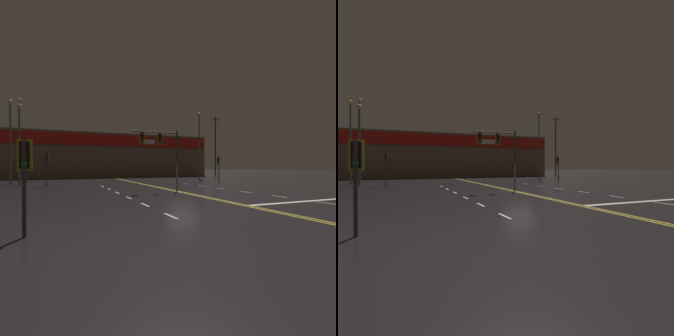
# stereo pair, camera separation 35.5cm
# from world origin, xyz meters

# --- Properties ---
(ground_plane) EXTENTS (200.00, 200.00, 0.00)m
(ground_plane) POSITION_xyz_m (0.00, 0.00, 0.00)
(ground_plane) COLOR black
(road_markings) EXTENTS (14.97, 60.00, 0.01)m
(road_markings) POSITION_xyz_m (0.96, -1.52, 0.00)
(road_markings) COLOR gold
(road_markings) RESTS_ON ground
(traffic_signal_median) EXTENTS (4.17, 0.36, 5.35)m
(traffic_signal_median) POSITION_xyz_m (-1.35, 1.77, 4.07)
(traffic_signal_median) COLOR #38383D
(traffic_signal_median) RESTS_ON ground
(traffic_signal_corner_southwest) EXTENTS (0.42, 0.36, 3.03)m
(traffic_signal_corner_southwest) POSITION_xyz_m (-10.56, -10.22, 2.21)
(traffic_signal_corner_southwest) COLOR #38383D
(traffic_signal_corner_southwest) RESTS_ON ground
(traffic_signal_corner_northeast) EXTENTS (0.42, 0.36, 3.51)m
(traffic_signal_corner_northeast) POSITION_xyz_m (11.38, 11.51, 2.58)
(traffic_signal_corner_northeast) COLOR #38383D
(traffic_signal_corner_northeast) RESTS_ON ground
(traffic_signal_corner_northwest) EXTENTS (0.42, 0.36, 3.67)m
(traffic_signal_corner_northwest) POSITION_xyz_m (-10.56, 11.20, 2.70)
(traffic_signal_corner_northwest) COLOR #38383D
(traffic_signal_corner_northwest) RESTS_ON ground
(streetlight_near_right) EXTENTS (0.56, 0.56, 8.95)m
(streetlight_near_right) POSITION_xyz_m (-13.27, 13.02, 5.75)
(streetlight_near_right) COLOR #59595E
(streetlight_near_right) RESTS_ON ground
(streetlight_median_approach) EXTENTS (0.56, 0.56, 9.92)m
(streetlight_median_approach) POSITION_xyz_m (-14.49, 15.77, 6.29)
(streetlight_median_approach) COLOR #59595E
(streetlight_median_approach) RESTS_ON ground
(streetlight_far_right) EXTENTS (0.56, 0.56, 11.14)m
(streetlight_far_right) POSITION_xyz_m (12.40, 18.61, 6.95)
(streetlight_far_right) COLOR #59595E
(streetlight_far_right) RESTS_ON ground
(streetlight_far_median) EXTENTS (0.56, 0.56, 11.80)m
(streetlight_far_median) POSITION_xyz_m (-14.38, 22.90, 7.31)
(streetlight_far_median) COLOR #59595E
(streetlight_far_median) RESTS_ON ground
(building_backdrop) EXTENTS (41.36, 10.23, 8.53)m
(building_backdrop) POSITION_xyz_m (0.00, 35.55, 4.28)
(building_backdrop) COLOR #7A6651
(building_backdrop) RESTS_ON ground
(utility_pole_row) EXTENTS (44.99, 0.26, 12.68)m
(utility_pole_row) POSITION_xyz_m (0.35, 27.75, 6.51)
(utility_pole_row) COLOR #4C3828
(utility_pole_row) RESTS_ON ground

